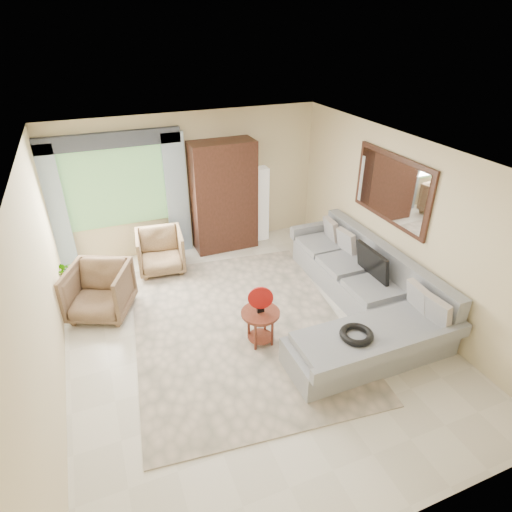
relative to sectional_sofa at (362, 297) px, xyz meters
name	(u,v)px	position (x,y,z in m)	size (l,w,h in m)	color
ground	(249,333)	(-1.78, 0.18, -0.28)	(6.00, 6.00, 0.00)	silver
area_rug	(239,326)	(-1.86, 0.37, -0.27)	(3.00, 4.00, 0.02)	#C3AE9A
sectional_sofa	(362,297)	(0.00, 0.00, 0.00)	(2.30, 3.46, 0.90)	gray
tv_screen	(372,263)	(0.27, 0.19, 0.44)	(0.06, 0.74, 0.48)	black
garden_hose	(357,334)	(-0.78, -0.98, 0.26)	(0.43, 0.43, 0.09)	black
coffee_table	(260,327)	(-1.72, -0.08, 0.00)	(0.53, 0.53, 0.53)	#512315
red_disc	(261,298)	(-1.72, -0.08, 0.48)	(0.34, 0.34, 0.03)	#A11210
armchair_left	(99,291)	(-3.71, 1.48, 0.12)	(0.86, 0.89, 0.81)	brown
armchair_right	(160,251)	(-2.59, 2.45, 0.09)	(0.79, 0.82, 0.74)	#9D8356
potted_plant	(66,274)	(-4.19, 2.50, -0.04)	(0.44, 0.38, 0.49)	#999999
armoire	(224,197)	(-1.23, 2.90, 0.77)	(1.20, 0.55, 2.10)	#311B10
floor_lamp	(261,204)	(-0.43, 2.96, 0.47)	(0.24, 0.24, 1.50)	silver
window	(116,188)	(-3.13, 3.15, 1.12)	(1.80, 0.04, 1.40)	#669E59
curtain_left	(54,212)	(-4.18, 3.06, 0.87)	(0.40, 0.08, 2.30)	#9EB7CC
curtain_right	(177,195)	(-2.08, 3.06, 0.87)	(0.40, 0.08, 2.30)	#9EB7CC
valance	(108,140)	(-3.13, 3.08, 1.97)	(2.40, 0.12, 0.26)	#1E232D
wall_mirror	(391,189)	(0.68, 0.53, 1.47)	(0.05, 1.70, 1.05)	black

